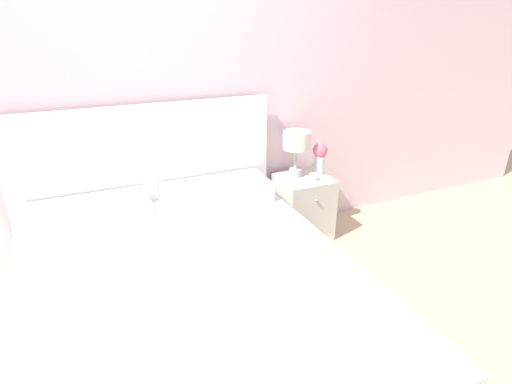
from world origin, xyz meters
TOP-DOWN VIEW (x-y plane):
  - ground_plane at (0.00, 0.00)m, footprint 12.00×12.00m
  - wall_back at (0.00, 0.07)m, footprint 8.00×0.06m
  - bed at (0.00, -0.98)m, footprint 1.82×2.14m
  - nightstand at (1.17, -0.21)m, footprint 0.41×0.40m
  - table_lamp at (1.12, -0.15)m, footprint 0.22×0.22m
  - flower_vase at (1.32, -0.18)m, footprint 0.12×0.12m
  - teacup at (1.20, -0.30)m, footprint 0.11×0.11m

SIDE VIEW (x-z plane):
  - ground_plane at x=0.00m, z-range 0.00..0.00m
  - nightstand at x=1.17m, z-range 0.00..0.52m
  - bed at x=0.00m, z-range -0.32..0.85m
  - teacup at x=1.20m, z-range 0.52..0.58m
  - flower_vase at x=1.32m, z-range 0.54..0.80m
  - table_lamp at x=1.12m, z-range 0.61..0.98m
  - wall_back at x=0.00m, z-range 0.00..2.60m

